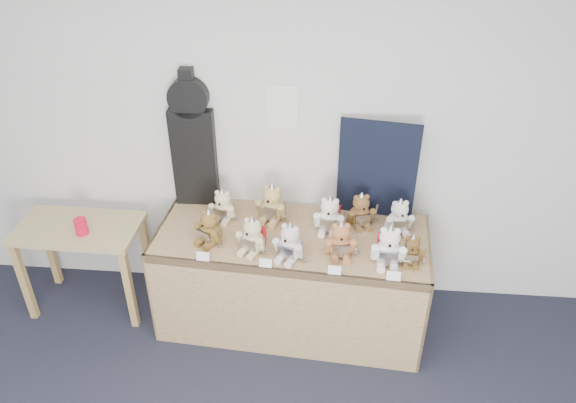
# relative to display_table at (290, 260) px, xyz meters

# --- Properties ---
(room_shell) EXTENTS (6.00, 6.00, 6.00)m
(room_shell) POSITION_rel_display_table_xyz_m (-0.09, 0.47, 0.91)
(room_shell) COLOR silver
(room_shell) RESTS_ON floor
(display_table) EXTENTS (1.89, 0.90, 0.77)m
(display_table) POSITION_rel_display_table_xyz_m (0.00, 0.00, 0.00)
(display_table) COLOR brown
(display_table) RESTS_ON floor
(side_table) EXTENTS (0.87, 0.50, 0.72)m
(side_table) POSITION_rel_display_table_xyz_m (-1.52, 0.11, -0.01)
(side_table) COLOR #967F51
(side_table) RESTS_ON floor
(guitar_case) EXTENTS (0.31, 0.10, 1.01)m
(guitar_case) POSITION_rel_display_table_xyz_m (-0.71, 0.43, 0.66)
(guitar_case) COLOR black
(guitar_case) RESTS_ON display_table
(navy_board) EXTENTS (0.53, 0.10, 0.71)m
(navy_board) POSITION_rel_display_table_xyz_m (0.56, 0.38, 0.52)
(navy_board) COLOR black
(navy_board) RESTS_ON display_table
(red_cup) EXTENTS (0.09, 0.09, 0.12)m
(red_cup) POSITION_rel_display_table_xyz_m (-1.44, 0.03, 0.17)
(red_cup) COLOR red
(red_cup) RESTS_ON side_table
(teddy_front_far_left) EXTENTS (0.22, 0.22, 0.27)m
(teddy_front_far_left) POSITION_rel_display_table_xyz_m (-0.53, -0.06, 0.27)
(teddy_front_far_left) COLOR brown
(teddy_front_far_left) RESTS_ON display_table
(teddy_front_left) EXTENTS (0.22, 0.22, 0.27)m
(teddy_front_left) POSITION_rel_display_table_xyz_m (-0.23, -0.12, 0.27)
(teddy_front_left) COLOR beige
(teddy_front_left) RESTS_ON display_table
(teddy_front_centre) EXTENTS (0.23, 0.22, 0.28)m
(teddy_front_centre) POSITION_rel_display_table_xyz_m (0.01, -0.17, 0.28)
(teddy_front_centre) COLOR beige
(teddy_front_centre) RESTS_ON display_table
(teddy_front_right) EXTENTS (0.23, 0.19, 0.28)m
(teddy_front_right) POSITION_rel_display_table_xyz_m (0.33, -0.12, 0.27)
(teddy_front_right) COLOR #A4643E
(teddy_front_right) RESTS_ON display_table
(teddy_front_far_right) EXTENTS (0.25, 0.21, 0.30)m
(teddy_front_far_right) POSITION_rel_display_table_xyz_m (0.63, -0.17, 0.28)
(teddy_front_far_right) COLOR white
(teddy_front_far_right) RESTS_ON display_table
(teddy_front_end) EXTENTS (0.18, 0.15, 0.22)m
(teddy_front_end) POSITION_rel_display_table_xyz_m (0.77, -0.15, 0.25)
(teddy_front_end) COLOR brown
(teddy_front_end) RESTS_ON display_table
(teddy_back_left) EXTENTS (0.21, 0.18, 0.26)m
(teddy_back_left) POSITION_rel_display_table_xyz_m (-0.49, 0.22, 0.27)
(teddy_back_left) COLOR beige
(teddy_back_left) RESTS_ON display_table
(teddy_back_centre_left) EXTENTS (0.25, 0.23, 0.30)m
(teddy_back_centre_left) POSITION_rel_display_table_xyz_m (-0.15, 0.25, 0.29)
(teddy_back_centre_left) COLOR tan
(teddy_back_centre_left) RESTS_ON display_table
(teddy_back_centre_right) EXTENTS (0.24, 0.21, 0.29)m
(teddy_back_centre_right) POSITION_rel_display_table_xyz_m (0.25, 0.15, 0.28)
(teddy_back_centre_right) COLOR white
(teddy_back_centre_right) RESTS_ON display_table
(teddy_back_right) EXTENTS (0.23, 0.20, 0.27)m
(teddy_back_right) POSITION_rel_display_table_xyz_m (0.46, 0.24, 0.27)
(teddy_back_right) COLOR brown
(teddy_back_right) RESTS_ON display_table
(teddy_back_end) EXTENTS (0.23, 0.20, 0.27)m
(teddy_back_end) POSITION_rel_display_table_xyz_m (0.72, 0.18, 0.27)
(teddy_back_end) COLOR white
(teddy_back_end) RESTS_ON display_table
(entry_card_a) EXTENTS (0.09, 0.02, 0.06)m
(entry_card_a) POSITION_rel_display_table_xyz_m (-0.53, -0.25, 0.20)
(entry_card_a) COLOR silver
(entry_card_a) RESTS_ON display_table
(entry_card_b) EXTENTS (0.08, 0.02, 0.06)m
(entry_card_b) POSITION_rel_display_table_xyz_m (-0.13, -0.28, 0.20)
(entry_card_b) COLOR silver
(entry_card_b) RESTS_ON display_table
(entry_card_c) EXTENTS (0.08, 0.02, 0.06)m
(entry_card_c) POSITION_rel_display_table_xyz_m (0.30, -0.31, 0.20)
(entry_card_c) COLOR silver
(entry_card_c) RESTS_ON display_table
(entry_card_d) EXTENTS (0.09, 0.03, 0.06)m
(entry_card_d) POSITION_rel_display_table_xyz_m (0.65, -0.34, 0.20)
(entry_card_d) COLOR silver
(entry_card_d) RESTS_ON display_table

